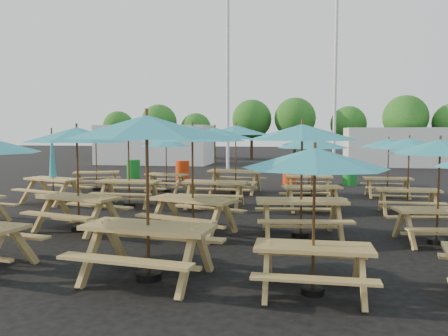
% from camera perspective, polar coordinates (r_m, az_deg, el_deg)
% --- Properties ---
extents(ground, '(120.00, 120.00, 0.00)m').
position_cam_1_polar(ground, '(12.92, -1.18, -5.39)').
color(ground, black).
rests_on(ground, ground).
extents(picnic_unit_2, '(2.29, 2.13, 2.41)m').
position_cam_1_polar(picnic_unit_2, '(14.93, -21.46, -0.54)').
color(picnic_unit_2, tan).
rests_on(picnic_unit_2, ground).
extents(picnic_unit_3, '(2.68, 2.68, 2.19)m').
position_cam_1_polar(picnic_unit_3, '(17.71, -16.40, 3.35)').
color(picnic_unit_3, tan).
rests_on(picnic_unit_3, ground).
extents(picnic_unit_5, '(2.80, 2.80, 2.39)m').
position_cam_1_polar(picnic_unit_5, '(10.46, -18.68, 3.52)').
color(picnic_unit_5, tan).
rests_on(picnic_unit_5, ground).
extents(picnic_unit_6, '(2.34, 2.34, 2.38)m').
position_cam_1_polar(picnic_unit_6, '(13.56, -12.39, 3.78)').
color(picnic_unit_6, tan).
rests_on(picnic_unit_6, ground).
extents(picnic_unit_7, '(2.32, 2.32, 2.04)m').
position_cam_1_polar(picnic_unit_7, '(16.79, -7.57, 2.98)').
color(picnic_unit_7, tan).
rests_on(picnic_unit_7, ground).
extents(picnic_unit_8, '(2.72, 2.72, 2.53)m').
position_cam_1_polar(picnic_unit_8, '(6.63, -10.06, 4.25)').
color(picnic_unit_8, tan).
rests_on(picnic_unit_8, ground).
extents(picnic_unit_9, '(2.96, 2.96, 2.43)m').
position_cam_1_polar(picnic_unit_9, '(9.55, -4.15, 3.83)').
color(picnic_unit_9, tan).
rests_on(picnic_unit_9, ground).
extents(picnic_unit_10, '(2.40, 2.40, 2.42)m').
position_cam_1_polar(picnic_unit_10, '(12.91, -1.20, 4.02)').
color(picnic_unit_10, tan).
rests_on(picnic_unit_10, ground).
extents(picnic_unit_11, '(2.79, 2.79, 2.55)m').
position_cam_1_polar(picnic_unit_11, '(16.23, 1.55, 4.54)').
color(picnic_unit_11, tan).
rests_on(picnic_unit_11, ground).
extents(picnic_unit_12, '(2.01, 2.01, 2.06)m').
position_cam_1_polar(picnic_unit_12, '(6.07, 11.76, 0.34)').
color(picnic_unit_12, tan).
rests_on(picnic_unit_12, ground).
extents(picnic_unit_13, '(2.68, 2.68, 2.45)m').
position_cam_1_polar(picnic_unit_13, '(9.41, 10.17, 3.90)').
color(picnic_unit_13, tan).
rests_on(picnic_unit_13, ground).
extents(picnic_unit_14, '(2.47, 2.47, 2.13)m').
position_cam_1_polar(picnic_unit_14, '(12.77, 11.48, 2.77)').
color(picnic_unit_14, tan).
rests_on(picnic_unit_14, ground).
extents(picnic_unit_15, '(2.05, 2.05, 2.12)m').
position_cam_1_polar(picnic_unit_15, '(15.90, 11.10, 3.09)').
color(picnic_unit_15, tan).
rests_on(picnic_unit_15, ground).
extents(picnic_unit_17, '(2.33, 2.33, 2.14)m').
position_cam_1_polar(picnic_unit_17, '(9.73, 26.38, 1.89)').
color(picnic_unit_17, tan).
rests_on(picnic_unit_17, ground).
extents(picnic_unit_18, '(2.10, 2.10, 2.13)m').
position_cam_1_polar(picnic_unit_18, '(12.91, 23.04, 2.53)').
color(picnic_unit_18, tan).
rests_on(picnic_unit_18, ground).
extents(picnic_unit_19, '(2.02, 2.02, 2.06)m').
position_cam_1_polar(picnic_unit_19, '(16.15, 20.71, 2.73)').
color(picnic_unit_19, tan).
rests_on(picnic_unit_19, ground).
extents(waste_bin_0, '(0.62, 0.62, 1.00)m').
position_cam_1_polar(waste_bin_0, '(20.83, -11.74, -0.30)').
color(waste_bin_0, '#167E26').
rests_on(waste_bin_0, ground).
extents(waste_bin_1, '(0.62, 0.62, 1.00)m').
position_cam_1_polar(waste_bin_1, '(19.83, -5.44, -0.47)').
color(waste_bin_1, red).
rests_on(waste_bin_1, ground).
extents(waste_bin_2, '(0.62, 0.62, 1.00)m').
position_cam_1_polar(waste_bin_2, '(19.33, 8.60, -0.63)').
color(waste_bin_2, red).
rests_on(waste_bin_2, ground).
extents(waste_bin_3, '(0.62, 0.62, 1.00)m').
position_cam_1_polar(waste_bin_3, '(19.56, 16.11, -0.70)').
color(waste_bin_3, '#167E26').
rests_on(waste_bin_3, ground).
extents(mast_0, '(0.20, 0.20, 12.00)m').
position_cam_1_polar(mast_0, '(27.12, 0.51, 12.56)').
color(mast_0, silver).
rests_on(mast_0, ground).
extents(mast_1, '(0.20, 0.20, 12.00)m').
position_cam_1_polar(mast_1, '(28.80, 14.36, 11.95)').
color(mast_1, silver).
rests_on(mast_1, ground).
extents(event_tent_0, '(8.00, 4.00, 2.80)m').
position_cam_1_polar(event_tent_0, '(32.25, -8.87, 3.04)').
color(event_tent_0, silver).
rests_on(event_tent_0, ground).
extents(event_tent_1, '(7.00, 4.00, 2.60)m').
position_cam_1_polar(event_tent_1, '(32.16, 21.83, 2.58)').
color(event_tent_1, silver).
rests_on(event_tent_1, ground).
extents(tree_0, '(2.80, 2.80, 4.24)m').
position_cam_1_polar(tree_0, '(41.21, -13.62, 5.28)').
color(tree_0, '#382314').
rests_on(tree_0, ground).
extents(tree_1, '(3.11, 3.11, 4.72)m').
position_cam_1_polar(tree_1, '(38.40, -8.50, 5.90)').
color(tree_1, '#382314').
rests_on(tree_1, ground).
extents(tree_2, '(2.59, 2.59, 3.93)m').
position_cam_1_polar(tree_2, '(37.21, -3.69, 5.17)').
color(tree_2, '#382314').
rests_on(tree_2, ground).
extents(tree_3, '(3.36, 3.36, 5.09)m').
position_cam_1_polar(tree_3, '(37.46, 3.65, 6.36)').
color(tree_3, '#382314').
rests_on(tree_3, ground).
extents(tree_4, '(3.41, 3.41, 5.17)m').
position_cam_1_polar(tree_4, '(36.76, 9.26, 6.43)').
color(tree_4, '#382314').
rests_on(tree_4, ground).
extents(tree_5, '(2.94, 2.94, 4.45)m').
position_cam_1_polar(tree_5, '(37.35, 15.94, 5.54)').
color(tree_5, '#382314').
rests_on(tree_5, ground).
extents(tree_6, '(3.38, 3.38, 5.13)m').
position_cam_1_polar(tree_6, '(36.23, 22.60, 6.11)').
color(tree_6, '#382314').
rests_on(tree_6, ground).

